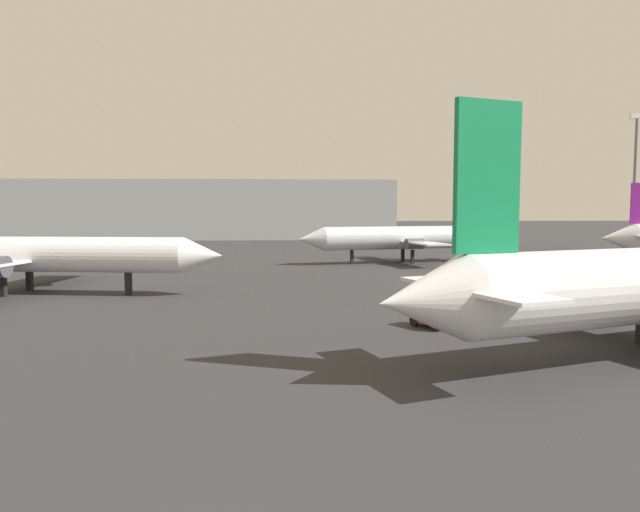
{
  "coord_description": "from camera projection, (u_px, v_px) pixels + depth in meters",
  "views": [
    {
      "loc": [
        1.66,
        -9.4,
        7.03
      ],
      "look_at": [
        4.91,
        50.05,
        2.1
      ],
      "focal_mm": 32.86,
      "sensor_mm": 36.0,
      "label": 1
    }
  ],
  "objects": [
    {
      "name": "airplane_on_taxiway",
      "position": [
        26.0,
        254.0,
        47.76
      ],
      "size": [
        32.03,
        23.9,
        10.13
      ],
      "rotation": [
        0.0,
        0.0,
        -0.14
      ],
      "color": "white",
      "rests_on": "ground_plane"
    },
    {
      "name": "light_mast_right",
      "position": [
        635.0,
        174.0,
        96.75
      ],
      "size": [
        2.4,
        0.5,
        22.44
      ],
      "color": "slate",
      "rests_on": "ground_plane"
    },
    {
      "name": "airplane_far_left",
      "position": [
        402.0,
        238.0,
        74.42
      ],
      "size": [
        26.72,
        17.68,
        9.82
      ],
      "rotation": [
        0.0,
        0.0,
        3.37
      ],
      "color": "silver",
      "rests_on": "ground_plane"
    },
    {
      "name": "terminal_building",
      "position": [
        198.0,
        210.0,
        136.23
      ],
      "size": [
        89.35,
        23.36,
        13.11
      ],
      "primitive_type": "cube",
      "color": "#999EA3",
      "rests_on": "ground_plane"
    },
    {
      "name": "baggage_cart",
      "position": [
        432.0,
        315.0,
        34.28
      ],
      "size": [
        2.37,
        2.72,
        1.3
      ],
      "rotation": [
        0.0,
        0.0,
        5.27
      ],
      "color": "red",
      "rests_on": "ground_plane"
    }
  ]
}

